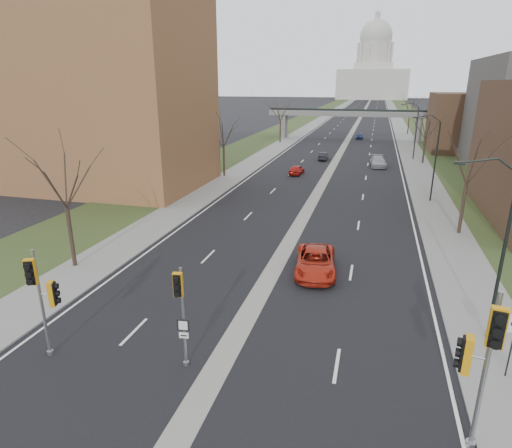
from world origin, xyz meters
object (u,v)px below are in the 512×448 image
at_px(car_right_far, 359,136).
at_px(car_left_near, 297,170).
at_px(signal_pole_median, 181,302).
at_px(signal_pole_left, 42,290).
at_px(car_right_near, 316,262).
at_px(car_right_mid, 378,162).
at_px(car_left_far, 323,156).
at_px(signal_pole_right, 482,352).

bearing_deg(car_right_far, car_left_near, -98.58).
bearing_deg(signal_pole_median, signal_pole_left, 178.74).
distance_m(signal_pole_median, car_right_near, 12.37).
distance_m(signal_pole_left, car_right_near, 16.10).
bearing_deg(car_right_mid, car_right_near, -100.59).
height_order(signal_pole_left, car_left_far, signal_pole_left).
bearing_deg(car_right_mid, signal_pole_right, -91.73).
bearing_deg(car_right_near, car_left_near, 95.25).
xyz_separation_m(signal_pole_median, car_right_far, (3.67, 82.76, -2.64)).
bearing_deg(signal_pole_median, car_left_near, 85.01).
relative_size(signal_pole_left, signal_pole_right, 0.87).
bearing_deg(signal_pole_median, car_right_near, 61.66).
height_order(signal_pole_left, signal_pole_right, signal_pole_right).
height_order(car_left_far, car_right_far, car_right_far).
distance_m(signal_pole_right, car_right_mid, 52.13).
height_order(car_left_near, car_right_mid, car_right_mid).
relative_size(signal_pole_left, car_right_near, 0.94).
relative_size(car_right_near, car_right_far, 1.50).
bearing_deg(car_right_mid, car_left_far, 151.51).
height_order(signal_pole_median, car_left_near, signal_pole_median).
distance_m(car_left_near, car_right_mid, 13.57).
xyz_separation_m(signal_pole_median, signal_pole_right, (10.90, -1.42, 0.60)).
bearing_deg(signal_pole_left, car_right_mid, 52.85).
xyz_separation_m(signal_pole_left, car_right_mid, (13.86, 51.33, -2.63)).
xyz_separation_m(signal_pole_median, car_left_far, (-0.65, 54.15, -2.64)).
xyz_separation_m(signal_pole_left, signal_pole_right, (17.00, -0.62, 0.49)).
bearing_deg(car_left_near, car_right_near, 106.42).
relative_size(signal_pole_left, car_left_far, 1.38).
bearing_deg(car_left_near, car_right_far, -95.07).
bearing_deg(signal_pole_left, car_right_far, 61.30).
bearing_deg(car_right_far, signal_pole_median, -92.20).
xyz_separation_m(car_left_far, car_right_far, (4.32, 28.61, 0.01)).
distance_m(signal_pole_right, car_right_near, 14.87).
xyz_separation_m(car_left_near, car_right_mid, (10.50, 8.59, 0.11)).
distance_m(car_left_near, car_right_near, 31.27).
bearing_deg(car_left_near, signal_pole_left, 89.36).
bearing_deg(signal_pole_left, signal_pole_right, -24.12).
distance_m(signal_pole_right, car_left_near, 45.56).
height_order(signal_pole_right, car_right_mid, signal_pole_right).
bearing_deg(car_left_far, car_right_near, 94.91).
distance_m(car_left_far, car_right_near, 42.99).
height_order(signal_pole_left, car_right_mid, signal_pole_left).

